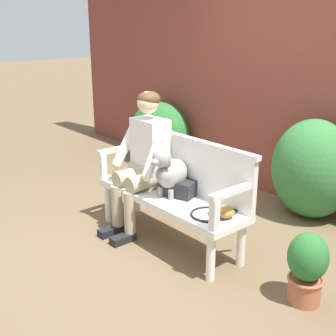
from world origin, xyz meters
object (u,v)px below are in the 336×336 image
object	(u,v)px
tennis_racket	(212,214)
potted_plant	(307,266)
person_seated	(144,157)
garden_bench	(168,201)
baseball_glove	(222,211)
dog_on_bench	(170,171)
sports_bag	(179,188)

from	to	relation	value
tennis_racket	potted_plant	world-z (taller)	potted_plant
person_seated	tennis_racket	bearing A→B (deg)	-0.39
garden_bench	person_seated	bearing A→B (deg)	-178.59
person_seated	baseball_glove	distance (m)	0.98
garden_bench	dog_on_bench	world-z (taller)	dog_on_bench
baseball_glove	sports_bag	world-z (taller)	sports_bag
garden_bench	tennis_racket	distance (m)	0.55
person_seated	potted_plant	world-z (taller)	person_seated
person_seated	garden_bench	bearing A→B (deg)	1.41
garden_bench	person_seated	xyz separation A→B (m)	(-0.33, -0.01, 0.34)
tennis_racket	dog_on_bench	bearing A→B (deg)	178.87
person_seated	sports_bag	bearing A→B (deg)	10.82
garden_bench	person_seated	size ratio (longest dim) A/B	1.20
person_seated	sports_bag	distance (m)	0.46
dog_on_bench	baseball_glove	bearing A→B (deg)	3.00
dog_on_bench	tennis_racket	distance (m)	0.56
potted_plant	person_seated	bearing A→B (deg)	-175.02
tennis_racket	baseball_glove	distance (m)	0.09
garden_bench	potted_plant	size ratio (longest dim) A/B	2.96
garden_bench	person_seated	distance (m)	0.47
garden_bench	potted_plant	distance (m)	1.34
baseball_glove	garden_bench	bearing A→B (deg)	172.95
garden_bench	dog_on_bench	bearing A→B (deg)	-7.89
person_seated	dog_on_bench	xyz separation A→B (m)	(0.36, 0.00, -0.05)
garden_bench	tennis_racket	xyz separation A→B (m)	(0.55, -0.01, 0.07)
sports_bag	potted_plant	distance (m)	1.28
person_seated	baseball_glove	xyz separation A→B (m)	(0.95, 0.04, -0.23)
person_seated	tennis_racket	distance (m)	0.92
garden_bench	sports_bag	xyz separation A→B (m)	(0.07, 0.07, 0.13)
dog_on_bench	tennis_racket	xyz separation A→B (m)	(0.52, -0.01, -0.22)
garden_bench	sports_bag	distance (m)	0.17
sports_bag	baseball_glove	bearing A→B (deg)	-4.44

